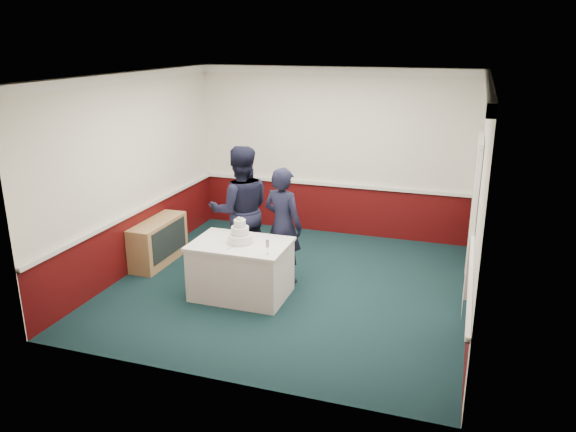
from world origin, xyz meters
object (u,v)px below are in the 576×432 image
(cake_table, at_px, (241,269))
(person_man, at_px, (241,210))
(wedding_cake, at_px, (240,235))
(person_woman, at_px, (283,225))
(cake_knife, at_px, (232,247))
(champagne_flute, at_px, (267,244))
(sideboard, at_px, (159,242))

(cake_table, xyz_separation_m, person_man, (-0.33, 0.81, 0.58))
(wedding_cake, relative_size, person_woman, 0.21)
(wedding_cake, distance_m, cake_knife, 0.23)
(cake_knife, height_order, person_man, person_man)
(person_man, bearing_deg, person_woman, 141.36)
(champagne_flute, xyz_separation_m, person_man, (-0.83, 1.09, 0.06))
(sideboard, xyz_separation_m, cake_knife, (1.70, -0.91, 0.44))
(cake_table, bearing_deg, champagne_flute, -29.25)
(cake_table, distance_m, champagne_flute, 0.78)
(cake_table, bearing_deg, sideboard, 157.70)
(wedding_cake, height_order, cake_knife, wedding_cake)
(sideboard, xyz_separation_m, person_man, (1.40, 0.09, 0.63))
(sideboard, distance_m, person_woman, 2.18)
(wedding_cake, xyz_separation_m, person_man, (-0.33, 0.81, 0.08))
(cake_knife, bearing_deg, cake_table, 99.03)
(sideboard, relative_size, person_woman, 0.69)
(person_woman, bearing_deg, cake_table, 76.22)
(cake_knife, xyz_separation_m, person_woman, (0.42, 0.87, 0.07))
(sideboard, height_order, cake_knife, cake_knife)
(wedding_cake, bearing_deg, cake_knife, -98.53)
(cake_table, relative_size, champagne_flute, 6.44)
(cake_knife, bearing_deg, person_man, 124.18)
(sideboard, height_order, person_man, person_man)
(wedding_cake, xyz_separation_m, champagne_flute, (0.50, -0.28, 0.03))
(sideboard, xyz_separation_m, champagne_flute, (2.23, -0.99, 0.58))
(sideboard, bearing_deg, wedding_cake, -22.30)
(cake_table, distance_m, cake_knife, 0.44)
(sideboard, relative_size, wedding_cake, 3.30)
(sideboard, bearing_deg, person_man, 3.87)
(champagne_flute, bearing_deg, person_man, 127.41)
(champagne_flute, bearing_deg, person_woman, 96.66)
(wedding_cake, bearing_deg, sideboard, 157.70)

